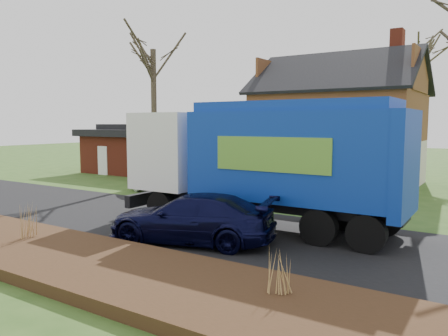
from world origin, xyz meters
The scene contains 12 objects.
ground centered at (0.00, 0.00, 0.00)m, with size 120.00×120.00×0.00m, color #2D4C19.
road centered at (0.00, 0.00, 0.01)m, with size 80.00×7.00×0.02m, color black.
mulch_verge centered at (0.00, -5.30, 0.15)m, with size 80.00×3.50×0.30m, color #312010.
main_house centered at (1.49, 13.91, 4.03)m, with size 12.95×8.95×9.26m.
ranch_house centered at (-12.00, 13.00, 1.81)m, with size 9.80×8.20×3.70m.
garbage_truck centered at (3.47, 1.18, 2.60)m, with size 10.52×2.88×4.51m.
silver_sedan centered at (-4.72, 4.97, 0.74)m, with size 1.57×4.49×1.48m, color #A2A3A9.
navy_wagon centered at (2.44, -1.80, 0.78)m, with size 2.18×5.35×1.55m, color black.
tree_front_west centered at (-7.65, 7.80, 9.44)m, with size 3.86×3.86×11.46m.
tree_back centered at (4.97, 22.47, 10.51)m, with size 3.98×3.98×12.61m.
grass_clump_mid centered at (-1.34, -4.95, 0.82)m, with size 0.37×0.30×1.03m.
grass_clump_east centered at (6.98, -4.76, 0.76)m, with size 0.37×0.30×0.92m.
Camera 1 is at (10.65, -12.64, 3.77)m, focal length 35.00 mm.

